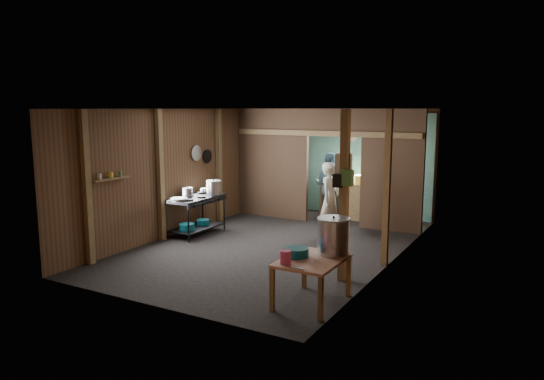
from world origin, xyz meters
The scene contains 43 objects.
floor centered at (0.00, 0.00, 0.00)m, with size 4.50×7.00×0.00m, color #2A2626.
ceiling centered at (0.00, 0.00, 2.60)m, with size 4.50×7.00×0.00m, color #3A3A3A.
wall_back centered at (0.00, 3.50, 1.30)m, with size 4.50×0.00×2.60m, color brown.
wall_front centered at (0.00, -3.50, 1.30)m, with size 4.50×0.00×2.60m, color brown.
wall_left centered at (-2.25, 0.00, 1.30)m, with size 0.00×7.00×2.60m, color brown.
wall_right centered at (2.25, 0.00, 1.30)m, with size 0.00×7.00×2.60m, color brown.
partition_left centered at (-1.32, 2.20, 1.30)m, with size 1.85×0.10×2.60m, color #4E3C29.
partition_right centered at (1.57, 2.20, 1.30)m, with size 1.35×0.10×2.60m, color #4E3C29.
partition_header centered at (0.25, 2.20, 2.30)m, with size 1.30×0.10×0.60m, color #4E3C29.
turquoise_panel centered at (0.00, 3.44, 1.25)m, with size 4.40×0.06×2.50m, color #6FBEC1.
back_counter centered at (0.30, 2.95, 0.42)m, with size 1.20×0.50×0.85m, color #9F8050.
wall_clock centered at (0.25, 3.40, 1.90)m, with size 0.20×0.20×0.03m, color beige.
post_left_a centered at (-2.18, -2.60, 1.30)m, with size 0.10×0.12×2.60m, color #9F8050.
post_left_b centered at (-2.18, -0.80, 1.30)m, with size 0.10×0.12×2.60m, color #9F8050.
post_left_c centered at (-2.18, 1.20, 1.30)m, with size 0.10×0.12×2.60m, color #9F8050.
post_right centered at (2.18, -0.20, 1.30)m, with size 0.10×0.12×2.60m, color #9F8050.
post_free centered at (1.85, -1.30, 1.30)m, with size 0.12×0.12×2.60m, color #9F8050.
cross_beam centered at (0.00, 2.15, 2.05)m, with size 4.40×0.12×0.12m, color #9F8050.
pan_lid_big centered at (-2.21, 0.40, 1.65)m, with size 0.34×0.34×0.03m, color gray.
pan_lid_small centered at (-2.21, 0.80, 1.55)m, with size 0.30×0.30×0.03m, color black.
wall_shelf centered at (-2.15, -2.10, 1.40)m, with size 0.14×0.80×0.03m, color #9F8050.
jar_white centered at (-2.15, -2.35, 1.47)m, with size 0.07×0.07×0.10m, color beige.
jar_yellow centered at (-2.15, -2.10, 1.47)m, with size 0.08×0.08×0.10m, color yellow.
jar_green centered at (-2.15, -1.88, 1.47)m, with size 0.06×0.06×0.10m, color #478240.
bag_white centered at (1.80, -1.22, 1.78)m, with size 0.22×0.15×0.32m, color beige.
bag_green centered at (1.92, -1.36, 1.60)m, with size 0.16×0.12×0.24m, color #478240.
bag_black centered at (1.78, -1.38, 1.55)m, with size 0.14×0.10×0.20m, color black.
gas_range centered at (-1.88, -0.09, 0.40)m, with size 0.69×1.35×0.79m, color black, non-canonical shape.
prep_table centered at (1.83, -2.38, 0.31)m, with size 0.76×1.04×0.62m, color tan, non-canonical shape.
stove_pot_large centered at (-1.71, 0.32, 0.94)m, with size 0.32×0.32×0.32m, color #AFAEB9, non-canonical shape.
stove_pot_med centered at (-2.05, -0.14, 0.88)m, with size 0.23×0.23×0.20m, color #AFAEB9, non-canonical shape.
stove_saucepan centered at (-2.05, 0.42, 0.84)m, with size 0.15×0.15×0.09m, color #AFAEB9.
frying_pan centered at (-1.88, -0.61, 0.82)m, with size 0.33×0.55×0.08m, color gray, non-canonical shape.
blue_tub_front centered at (-1.88, -0.39, 0.22)m, with size 0.31×0.31×0.13m, color #085059.
blue_tub_back centered at (-1.88, 0.14, 0.21)m, with size 0.27×0.27×0.11m, color #085059.
stock_pot centered at (1.98, -2.01, 0.86)m, with size 0.46×0.46×0.53m, color #AFAEB9, non-canonical shape.
wash_basin centered at (1.60, -2.38, 0.68)m, with size 0.33×0.33×0.12m, color #085059.
pink_bucket centered at (1.62, -2.74, 0.71)m, with size 0.15×0.15×0.18m, color #C84479.
knife centered at (1.78, -2.83, 0.62)m, with size 0.30×0.04×0.01m, color #AFAEB9.
yellow_tub centered at (0.66, 2.95, 0.95)m, with size 0.37×0.37×0.21m, color yellow.
red_cup centered at (0.07, 2.95, 0.91)m, with size 0.11×0.11×0.13m, color #B30314.
cook centered at (0.57, 1.26, 0.76)m, with size 0.55×0.36×1.51m, color beige.
worker_back centered at (-0.07, 2.77, 0.78)m, with size 0.76×0.59×1.57m, color teal.
Camera 1 is at (4.54, -8.35, 2.61)m, focal length 33.45 mm.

